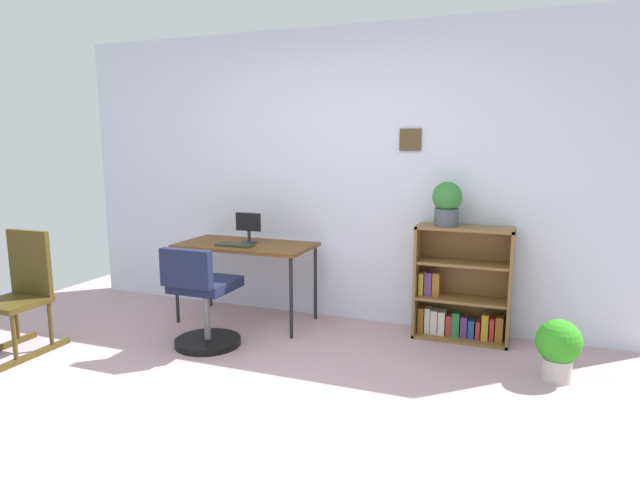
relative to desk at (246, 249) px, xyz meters
The scene contains 10 objects.
ground_plane 1.94m from the desk, 67.98° to the right, with size 6.24×6.24×0.00m, color #B2929A.
wall_back 1.04m from the desk, 33.57° to the left, with size 5.20×0.12×2.58m.
desk is the anchor object (origin of this frame).
monitor 0.20m from the desk, 81.97° to the left, with size 0.24×0.14×0.27m.
keyboard 0.15m from the desk, 102.46° to the right, with size 0.33×0.13×0.02m, color #2C3720.
office_chair 0.76m from the desk, 90.27° to the right, with size 0.52×0.55×0.82m.
rocking_chair 1.78m from the desk, 135.22° to the right, with size 0.42×0.64×0.93m.
bookshelf_low 1.87m from the desk, ahead, with size 0.76×0.30×0.93m.
potted_plant_on_shelf 1.78m from the desk, ahead, with size 0.24×0.24×0.35m.
potted_plant_floor 2.62m from the desk, ahead, with size 0.30×0.30×0.42m.
Camera 1 is at (1.63, -2.48, 1.58)m, focal length 30.56 mm.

